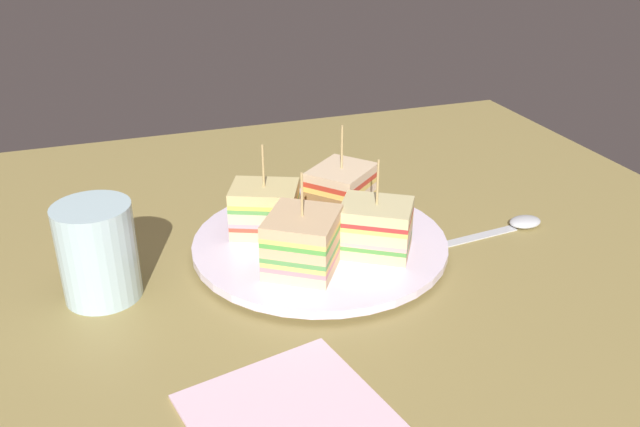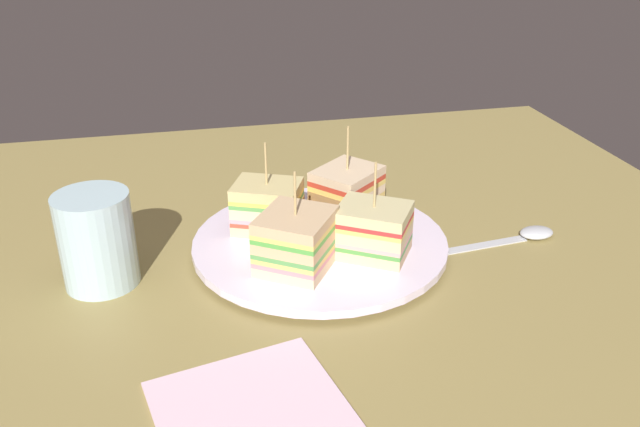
{
  "view_description": "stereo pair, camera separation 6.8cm",
  "coord_description": "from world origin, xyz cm",
  "views": [
    {
      "loc": [
        20.08,
        57.94,
        34.71
      ],
      "look_at": [
        0.0,
        0.0,
        4.52
      ],
      "focal_mm": 37.16,
      "sensor_mm": 36.0,
      "label": 1
    },
    {
      "loc": [
        13.51,
        59.82,
        34.71
      ],
      "look_at": [
        0.0,
        0.0,
        4.52
      ],
      "focal_mm": 37.16,
      "sensor_mm": 36.0,
      "label": 2
    }
  ],
  "objects": [
    {
      "name": "ground_plane",
      "position": [
        0.0,
        0.0,
        -0.9
      ],
      "size": [
        95.51,
        86.05,
        1.8
      ],
      "primitive_type": "cube",
      "color": "olive"
    },
    {
      "name": "plate",
      "position": [
        0.0,
        0.0,
        0.92
      ],
      "size": [
        26.77,
        26.77,
        1.52
      ],
      "color": "white",
      "rests_on": "ground_plane"
    },
    {
      "name": "sandwich_wedge_0",
      "position": [
        -4.04,
        -4.52,
        4.39
      ],
      "size": [
        8.97,
        8.82,
        10.65
      ],
      "rotation": [
        0.0,
        0.0,
        6.99
      ],
      "color": "beige",
      "rests_on": "plate"
    },
    {
      "name": "sandwich_wedge_1",
      "position": [
        4.9,
        -3.56,
        4.16
      ],
      "size": [
        8.49,
        7.62,
        9.89
      ],
      "rotation": [
        0.0,
        0.0,
        9.02
      ],
      "color": "#D9BE8A",
      "rests_on": "plate"
    },
    {
      "name": "sandwich_wedge_2",
      "position": [
        3.47,
        4.97,
        4.35
      ],
      "size": [
        9.12,
        9.3,
        10.04
      ],
      "rotation": [
        0.0,
        0.0,
        10.41
      ],
      "color": "beige",
      "rests_on": "plate"
    },
    {
      "name": "sandwich_wedge_3",
      "position": [
        -4.45,
        4.1,
        4.13
      ],
      "size": [
        8.84,
        8.4,
        9.93
      ],
      "rotation": [
        0.0,
        0.0,
        12.0
      ],
      "color": "#E0B889",
      "rests_on": "plate"
    },
    {
      "name": "chip_pile",
      "position": [
        -1.0,
        0.21,
        2.48
      ],
      "size": [
        6.37,
        6.04,
        2.0
      ],
      "color": "#E6CD74",
      "rests_on": "plate"
    },
    {
      "name": "salad_garnish",
      "position": [
        2.23,
        -8.41,
        2.13
      ],
      "size": [
        5.35,
        6.29,
        1.44
      ],
      "color": "green",
      "rests_on": "plate"
    },
    {
      "name": "spoon",
      "position": [
        -22.47,
        2.15,
        0.41
      ],
      "size": [
        14.71,
        3.5,
        1.0
      ],
      "rotation": [
        0.0,
        0.0,
        3.25
      ],
      "color": "silver",
      "rests_on": "ground_plane"
    },
    {
      "name": "napkin",
      "position": [
        10.13,
        22.63,
        0.25
      ],
      "size": [
        16.17,
        16.12,
        0.5
      ],
      "primitive_type": "cube",
      "rotation": [
        0.0,
        0.0,
        0.22
      ],
      "color": "silver",
      "rests_on": "ground_plane"
    },
    {
      "name": "drinking_glass",
      "position": [
        22.05,
        1.18,
        3.97
      ],
      "size": [
        7.12,
        7.12,
        9.36
      ],
      "color": "silver",
      "rests_on": "ground_plane"
    }
  ]
}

